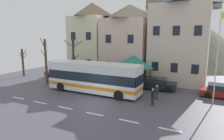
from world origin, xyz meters
TOP-DOWN VIEW (x-y plane):
  - ground_plane at (0.00, -0.00)m, footprint 40.00×60.00m
  - townhouse_00 at (-7.79, 12.22)m, footprint 5.40×6.51m
  - townhouse_01 at (-1.60, 12.46)m, footprint 6.49×6.98m
  - townhouse_02 at (5.68, 12.09)m, footprint 6.97×6.25m
  - hilltop_castle at (2.17, 33.29)m, footprint 33.80×33.80m
  - transit_bus at (-1.76, 2.74)m, footprint 10.61×2.77m
  - bus_shelter at (1.26, 6.97)m, footprint 3.60×3.60m
  - parked_car_00 at (10.95, 7.14)m, footprint 4.42×2.03m
  - parked_car_01 at (3.99, 7.13)m, footprint 4.59×2.14m
  - parked_car_02 at (-10.57, 6.87)m, footprint 3.92×2.05m
  - pedestrian_00 at (5.17, 1.60)m, footprint 0.33×0.33m
  - pedestrian_01 at (5.06, 3.48)m, footprint 0.33×0.33m
  - public_bench at (0.04, 8.77)m, footprint 1.44×0.48m
  - flagpole at (10.11, 4.52)m, footprint 0.95×0.10m
  - bare_tree_00 at (-9.22, 3.32)m, footprint 1.52×0.98m
  - bare_tree_01 at (-15.91, 5.30)m, footprint 2.17×1.65m
  - bare_tree_02 at (-6.11, 4.97)m, footprint 2.14×1.59m

SIDE VIEW (x-z plane):
  - ground_plane at x=0.00m, z-range -0.06..0.00m
  - public_bench at x=0.04m, z-range 0.03..0.90m
  - parked_car_02 at x=-10.57m, z-range 0.00..1.21m
  - parked_car_00 at x=10.95m, z-range -0.01..1.31m
  - parked_car_01 at x=3.99m, z-range 0.00..1.32m
  - pedestrian_01 at x=5.06m, z-range 0.12..1.59m
  - pedestrian_00 at x=5.17m, z-range 0.07..1.67m
  - transit_bus at x=-1.76m, z-range 0.01..3.33m
  - bare_tree_01 at x=-15.91m, z-range 0.14..4.28m
  - bare_tree_00 at x=-9.22m, z-range 0.02..5.90m
  - bus_shelter at x=1.26m, z-range 1.18..5.07m
  - bare_tree_02 at x=-6.11m, z-range 0.20..6.08m
  - flagpole at x=10.11m, z-range 0.59..8.86m
  - townhouse_01 at x=-1.60m, z-range 0.00..10.53m
  - townhouse_00 at x=-7.79m, z-range 0.00..11.15m
  - townhouse_02 at x=5.68m, z-range 0.00..11.70m
  - hilltop_castle at x=2.17m, z-range -3.77..17.28m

